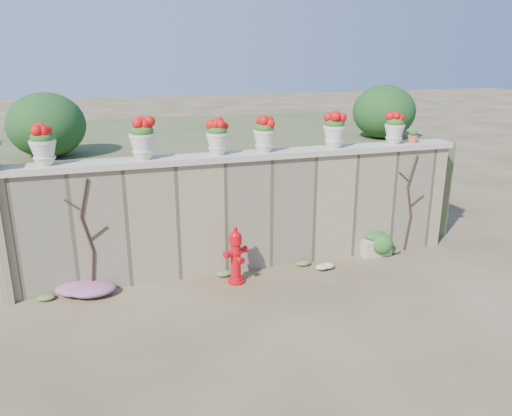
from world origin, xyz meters
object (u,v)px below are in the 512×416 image
object	(u,v)px
planter_box	(375,244)
urn_pot_0	(43,145)
terracotta_pot	(413,137)
fire_hydrant	(236,255)

from	to	relation	value
planter_box	urn_pot_0	xyz separation A→B (m)	(-5.70, 0.25, 2.19)
terracotta_pot	urn_pot_0	bearing A→B (deg)	180.00
planter_box	terracotta_pot	xyz separation A→B (m)	(0.80, 0.25, 1.99)
fire_hydrant	planter_box	world-z (taller)	fire_hydrant
urn_pot_0	terracotta_pot	bearing A→B (deg)	-0.00
urn_pot_0	fire_hydrant	bearing A→B (deg)	-12.14
planter_box	urn_pot_0	bearing A→B (deg)	176.20
fire_hydrant	planter_box	distance (m)	2.92
planter_box	urn_pot_0	size ratio (longest dim) A/B	0.93
fire_hydrant	urn_pot_0	distance (m)	3.45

